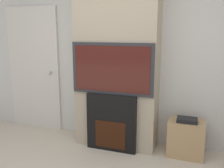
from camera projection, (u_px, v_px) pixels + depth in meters
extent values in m
cube|color=silver|center=(122.00, 51.00, 3.67)|extent=(6.00, 0.06, 2.70)
cube|color=tan|center=(117.00, 52.00, 3.45)|extent=(1.15, 0.41, 2.70)
cube|color=black|center=(112.00, 122.00, 3.45)|extent=(0.70, 0.14, 0.80)
cube|color=#33160A|center=(110.00, 135.00, 3.42)|extent=(0.43, 0.01, 0.39)
cube|color=#2D2D33|center=(112.00, 69.00, 3.30)|extent=(1.13, 0.06, 0.69)
cube|color=#471914|center=(111.00, 69.00, 3.27)|extent=(1.04, 0.01, 0.60)
cube|color=tan|center=(186.00, 138.00, 3.31)|extent=(0.47, 0.33, 0.48)
cube|color=black|center=(187.00, 120.00, 3.22)|extent=(0.26, 0.18, 0.05)
cube|color=silver|center=(34.00, 69.00, 4.18)|extent=(0.95, 0.04, 2.03)
sphere|color=silver|center=(50.00, 73.00, 4.05)|extent=(0.06, 0.06, 0.06)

